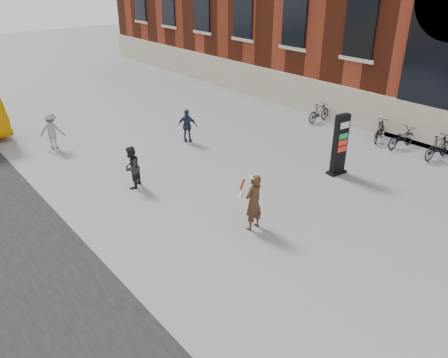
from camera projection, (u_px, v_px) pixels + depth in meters
ground at (269, 218)px, 13.59m from camera, size 100.00×100.00×0.00m
info_pylon at (340, 145)px, 16.04m from camera, size 0.79×0.47×2.32m
woman at (253, 201)px, 12.69m from camera, size 0.71×0.66×1.76m
pedestrian_a at (131, 167)px, 15.18m from camera, size 0.94×0.91×1.53m
pedestrian_b at (52, 131)px, 18.50m from camera, size 1.18×1.05×1.59m
pedestrian_c at (187, 126)px, 19.21m from camera, size 0.85×0.89×1.49m
bike_3 at (438, 147)px, 17.61m from camera, size 1.74×0.64×1.02m
bike_4 at (401, 138)px, 18.77m from camera, size 1.71×0.75×0.87m
bike_5 at (380, 130)px, 19.48m from camera, size 1.67×0.98×0.97m
bike_7 at (319, 112)px, 21.88m from camera, size 1.60×0.50×0.95m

